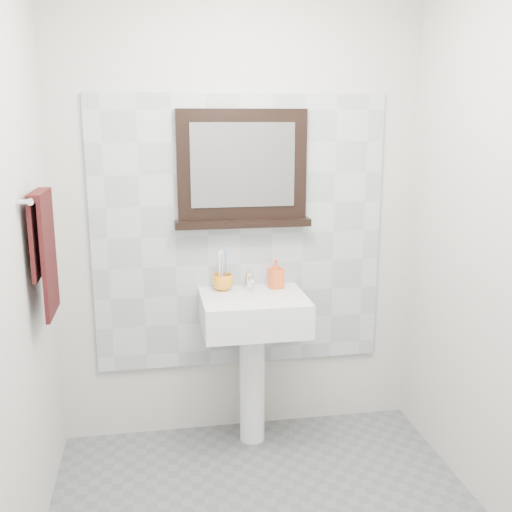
{
  "coord_description": "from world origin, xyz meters",
  "views": [
    {
      "loc": [
        -0.47,
        -2.11,
        1.78
      ],
      "look_at": [
        -0.0,
        0.55,
        1.15
      ],
      "focal_mm": 42.0,
      "sensor_mm": 36.0,
      "label": 1
    }
  ],
  "objects_px": {
    "toothbrush_cup": "(223,282)",
    "framed_mirror": "(242,171)",
    "pedestal_sink": "(253,328)",
    "soap_dispenser": "(276,274)",
    "hand_towel": "(44,244)"
  },
  "relations": [
    {
      "from": "toothbrush_cup",
      "to": "framed_mirror",
      "type": "relative_size",
      "value": 0.15
    },
    {
      "from": "toothbrush_cup",
      "to": "framed_mirror",
      "type": "bearing_deg",
      "value": 25.59
    },
    {
      "from": "pedestal_sink",
      "to": "soap_dispenser",
      "type": "xyz_separation_m",
      "value": [
        0.15,
        0.12,
        0.26
      ]
    },
    {
      "from": "soap_dispenser",
      "to": "toothbrush_cup",
      "type": "bearing_deg",
      "value": 165.6
    },
    {
      "from": "pedestal_sink",
      "to": "toothbrush_cup",
      "type": "xyz_separation_m",
      "value": [
        -0.15,
        0.13,
        0.23
      ]
    },
    {
      "from": "framed_mirror",
      "to": "hand_towel",
      "type": "relative_size",
      "value": 1.33
    },
    {
      "from": "soap_dispenser",
      "to": "framed_mirror",
      "type": "xyz_separation_m",
      "value": [
        -0.17,
        0.06,
        0.56
      ]
    },
    {
      "from": "framed_mirror",
      "to": "pedestal_sink",
      "type": "bearing_deg",
      "value": -81.49
    },
    {
      "from": "toothbrush_cup",
      "to": "framed_mirror",
      "type": "height_order",
      "value": "framed_mirror"
    },
    {
      "from": "toothbrush_cup",
      "to": "soap_dispenser",
      "type": "relative_size",
      "value": 0.69
    },
    {
      "from": "framed_mirror",
      "to": "soap_dispenser",
      "type": "bearing_deg",
      "value": -20.11
    },
    {
      "from": "toothbrush_cup",
      "to": "pedestal_sink",
      "type": "bearing_deg",
      "value": -41.68
    },
    {
      "from": "soap_dispenser",
      "to": "framed_mirror",
      "type": "bearing_deg",
      "value": 146.88
    },
    {
      "from": "soap_dispenser",
      "to": "hand_towel",
      "type": "bearing_deg",
      "value": -171.6
    },
    {
      "from": "pedestal_sink",
      "to": "hand_towel",
      "type": "xyz_separation_m",
      "value": [
        -0.98,
        -0.32,
        0.56
      ]
    }
  ]
}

